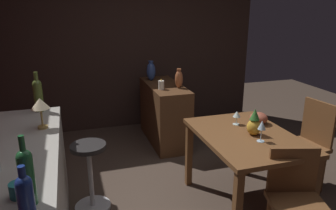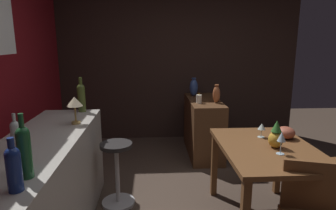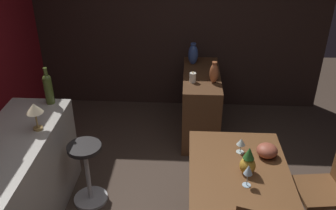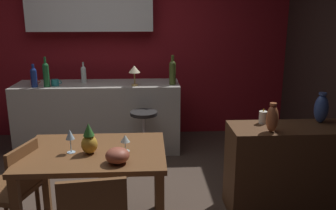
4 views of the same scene
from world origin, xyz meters
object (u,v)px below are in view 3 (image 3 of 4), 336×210
at_px(dining_table, 238,180).
at_px(vase_copper, 214,73).
at_px(chair_by_doorway, 329,186).
at_px(pillar_candle_tall, 193,77).
at_px(counter_lamp, 34,110).
at_px(wine_glass_left, 248,170).
at_px(wine_bottle_olive, 48,87).
at_px(wine_glass_right, 241,142).
at_px(fruit_bowl, 267,151).
at_px(sideboard_cabinet, 200,104).
at_px(pineapple_centerpiece, 248,162).
at_px(vase_ceramic_blue, 193,54).
at_px(bar_stool, 87,172).

xyz_separation_m(dining_table, vase_copper, (1.47, 0.14, 0.30)).
bearing_deg(chair_by_doorway, pillar_candle_tall, 40.42).
distance_m(dining_table, counter_lamp, 1.80).
distance_m(wine_glass_left, wine_bottle_olive, 2.03).
bearing_deg(wine_glass_left, wine_glass_right, -0.08).
distance_m(dining_table, pillar_candle_tall, 1.54).
xyz_separation_m(dining_table, fruit_bowl, (0.21, -0.25, 0.16)).
distance_m(counter_lamp, pillar_candle_tall, 1.82).
bearing_deg(chair_by_doorway, sideboard_cabinet, 33.36).
distance_m(pineapple_centerpiece, vase_ceramic_blue, 2.08).
height_order(dining_table, sideboard_cabinet, sideboard_cabinet).
relative_size(dining_table, wine_glass_left, 5.93).
bearing_deg(bar_stool, vase_ceramic_blue, -31.73).
xyz_separation_m(dining_table, sideboard_cabinet, (1.71, 0.26, -0.23)).
bearing_deg(wine_glass_left, pillar_candle_tall, 13.81).
distance_m(pineapple_centerpiece, counter_lamp, 1.81).
relative_size(chair_by_doorway, counter_lamp, 3.68).
height_order(dining_table, bar_stool, dining_table).
xyz_separation_m(sideboard_cabinet, wine_bottle_olive, (-0.96, 1.51, 0.66)).
bearing_deg(vase_copper, pillar_candle_tall, 89.67).
height_order(sideboard_cabinet, wine_glass_right, wine_glass_right).
relative_size(dining_table, pineapple_centerpiece, 4.60).
height_order(fruit_bowl, vase_copper, vase_copper).
relative_size(wine_glass_left, wine_glass_right, 1.39).
distance_m(dining_table, sideboard_cabinet, 1.74).
distance_m(vase_copper, vase_ceramic_blue, 0.58).
bearing_deg(wine_bottle_olive, chair_by_doorway, -103.98).
relative_size(wine_glass_right, pillar_candle_tall, 0.98).
xyz_separation_m(bar_stool, vase_ceramic_blue, (1.63, -1.00, 0.60)).
xyz_separation_m(pillar_candle_tall, vase_ceramic_blue, (0.53, -0.00, 0.08)).
distance_m(bar_stool, counter_lamp, 0.83).
bearing_deg(wine_glass_left, chair_by_doorway, -69.65).
distance_m(chair_by_doorway, wine_glass_left, 0.89).
height_order(wine_glass_left, pillar_candle_tall, pillar_candle_tall).
bearing_deg(vase_copper, pineapple_centerpiece, -172.86).
distance_m(bar_stool, fruit_bowl, 1.69).
distance_m(bar_stool, vase_ceramic_blue, 2.00).
xyz_separation_m(bar_stool, vase_copper, (1.09, -1.24, 0.59)).
relative_size(sideboard_cabinet, vase_ceramic_blue, 3.93).
relative_size(pillar_candle_tall, vase_copper, 0.55).
bearing_deg(fruit_bowl, wine_glass_left, 150.28).
bearing_deg(vase_ceramic_blue, chair_by_doorway, -148.58).
xyz_separation_m(sideboard_cabinet, wine_glass_left, (-1.88, -0.29, 0.47)).
relative_size(wine_glass_left, fruit_bowl, 1.07).
xyz_separation_m(pillar_candle_tall, vase_copper, (-0.00, -0.24, 0.06)).
height_order(dining_table, fruit_bowl, fruit_bowl).
xyz_separation_m(sideboard_cabinet, counter_lamp, (-1.44, 1.46, 0.68)).
relative_size(wine_glass_left, counter_lamp, 0.75).
bearing_deg(sideboard_cabinet, counter_lamp, 134.61).
relative_size(counter_lamp, pillar_candle_tall, 1.83).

